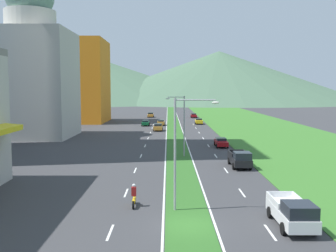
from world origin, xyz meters
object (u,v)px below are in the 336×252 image
at_px(car_1, 197,121).
at_px(pickup_truck_1, 291,213).
at_px(car_6, 144,123).
at_px(car_5, 159,122).
at_px(motorcycle_rider, 132,197).
at_px(street_lamp_near, 179,145).
at_px(car_3, 156,127).
at_px(street_lamp_mid, 180,122).
at_px(car_2, 192,115).
at_px(car_4, 219,142).
at_px(car_7, 149,115).
at_px(pickup_truck_0, 238,159).

distance_m(car_1, pickup_truck_1, 75.18).
bearing_deg(car_6, car_1, -71.42).
height_order(car_5, motorcycle_rider, motorcycle_rider).
relative_size(street_lamp_near, car_3, 2.03).
bearing_deg(pickup_truck_1, car_3, -170.05).
relative_size(street_lamp_mid, car_2, 1.99).
height_order(street_lamp_near, car_4, street_lamp_near).
bearing_deg(motorcycle_rider, car_5, -0.73).
xyz_separation_m(street_lamp_near, car_4, (7.47, 32.28, -4.22)).
distance_m(street_lamp_near, car_4, 33.40).
xyz_separation_m(street_lamp_near, car_7, (-6.54, 96.18, -4.17)).
relative_size(car_3, car_4, 0.92).
relative_size(street_lamp_near, car_2, 2.06).
bearing_deg(car_1, car_4, 0.57).
xyz_separation_m(car_4, car_7, (-14.01, 63.90, 0.05)).
distance_m(car_4, motorcycle_rider, 33.10).
height_order(car_3, car_5, car_3).
distance_m(pickup_truck_0, pickup_truck_1, 19.64).
bearing_deg(car_7, car_6, -179.91).
relative_size(street_lamp_mid, car_3, 1.96).
bearing_deg(car_4, pickup_truck_0, -0.00).
distance_m(car_1, pickup_truck_0, 55.55).
relative_size(car_5, car_7, 0.97).
bearing_deg(car_5, car_7, 7.88).
height_order(street_lamp_mid, car_1, street_lamp_mid).
height_order(car_6, car_7, car_7).
bearing_deg(street_lamp_near, car_5, 92.26).
relative_size(street_lamp_near, car_5, 2.05).
relative_size(car_4, car_7, 1.07).
xyz_separation_m(car_6, pickup_truck_1, (13.76, -70.62, 0.25)).
bearing_deg(car_5, car_3, 178.18).
distance_m(street_lamp_mid, car_4, 11.87).
xyz_separation_m(car_3, car_7, (-3.42, 40.57, -0.01)).
relative_size(car_3, pickup_truck_1, 0.77).
height_order(street_lamp_mid, car_6, street_lamp_mid).
relative_size(car_5, car_6, 1.00).
distance_m(pickup_truck_1, motorcycle_rider, 11.78).
bearing_deg(car_5, pickup_truck_0, -169.01).
bearing_deg(street_lamp_mid, car_4, 54.31).
height_order(pickup_truck_1, motorcycle_rider, pickup_truck_1).
bearing_deg(car_7, pickup_truck_0, -170.08).
bearing_deg(motorcycle_rider, car_6, 2.53).
distance_m(car_5, car_6, 4.04).
relative_size(car_7, pickup_truck_1, 0.78).
height_order(car_3, pickup_truck_0, pickup_truck_0).
xyz_separation_m(street_lamp_mid, pickup_truck_1, (6.32, -26.75, -3.75)).
height_order(street_lamp_near, street_lamp_mid, street_lamp_near).
xyz_separation_m(car_1, pickup_truck_0, (0.39, -55.54, 0.21)).
relative_size(car_2, car_6, 1.00).
relative_size(car_1, car_5, 0.98).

